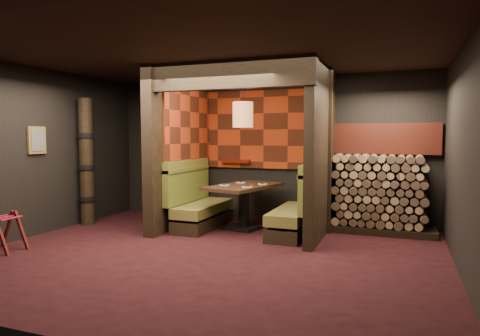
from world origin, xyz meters
The scene contains 23 objects.
floor centered at (0.00, 0.00, -0.01)m, with size 6.50×5.50×0.02m, color black.
ceiling centered at (0.00, 0.00, 2.86)m, with size 6.50×5.50×0.02m, color black.
wall_back centered at (0.00, 2.76, 1.43)m, with size 6.50×0.02×2.85m, color black.
wall_front centered at (0.00, -2.76, 1.43)m, with size 6.50×0.02×2.85m, color black.
wall_left centered at (-3.26, 0.00, 1.43)m, with size 0.02×5.50×2.85m, color black.
wall_right centered at (3.26, 0.00, 1.43)m, with size 0.02×5.50×2.85m, color black.
partition_left centered at (-1.35, 1.65, 1.43)m, with size 0.20×2.20×2.85m, color black.
partition_right centered at (1.30, 1.70, 1.43)m, with size 0.15×2.10×2.85m, color black.
header_beam centered at (-0.02, 0.70, 2.63)m, with size 2.85×0.18×0.44m, color black.
tapa_back_panel centered at (-0.02, 2.71, 1.82)m, with size 2.40×0.06×1.55m, color #9F2E10.
tapa_side_panel centered at (-1.23, 1.82, 1.85)m, with size 0.04×1.85×1.45m, color #9F2E10.
lacquer_shelf centered at (-0.60, 2.65, 1.18)m, with size 0.60×0.12×0.07m, color #5A1208.
booth_bench_left centered at (-0.96, 1.65, 0.40)m, with size 0.68×1.60×1.14m.
booth_bench_right centered at (0.93, 1.65, 0.40)m, with size 0.68×1.60×1.14m.
dining_table centered at (-0.11, 1.77, 0.57)m, with size 1.15×1.68×0.81m.
place_settings centered at (-0.11, 1.77, 0.82)m, with size 0.77×0.80×0.03m.
pendant_lamp centered at (-0.11, 1.72, 2.07)m, with size 0.36×0.36×1.01m.
framed_picture centered at (-3.22, 0.10, 1.62)m, with size 0.05×0.36×0.46m.
luggage_rack centered at (-2.88, -0.88, 0.30)m, with size 0.57×0.41×0.61m.
totem_column centered at (-3.05, 1.10, 1.19)m, with size 0.31×0.31×2.40m.
firewood_stack centered at (2.29, 2.35, 0.68)m, with size 1.73×0.70×1.36m.
mosaic_header centered at (2.29, 2.68, 1.64)m, with size 1.83×0.10×0.56m, color maroon.
bay_front_post centered at (1.39, 1.96, 1.43)m, with size 0.08×0.08×2.85m, color black.
Camera 1 is at (2.56, -5.44, 1.69)m, focal length 32.00 mm.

